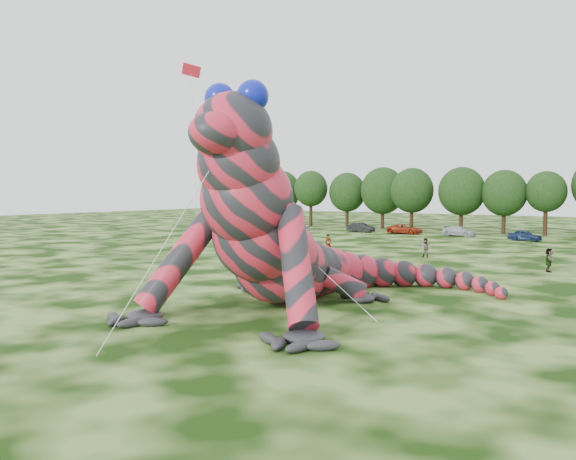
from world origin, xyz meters
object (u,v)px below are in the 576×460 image
(tree_2, at_px, (281,197))
(car_1, at_px, (361,227))
(spectator_0, at_px, (328,244))
(car_2, at_px, (405,229))
(tree_4, at_px, (347,200))
(spectator_1, at_px, (426,248))
(tree_8, at_px, (504,202))
(inflatable_gecko, at_px, (290,201))
(flying_kite, at_px, (192,86))
(tree_9, at_px, (546,203))
(tree_3, at_px, (311,198))
(tree_5, at_px, (383,198))
(car_3, at_px, (459,231))
(tree_6, at_px, (412,199))
(tree_7, at_px, (461,200))
(car_0, at_px, (297,226))
(car_4, at_px, (525,235))
(tree_0, at_px, (233,197))
(spectator_5, at_px, (549,260))
(tree_1, at_px, (255,197))

(tree_2, bearing_deg, car_1, -25.16)
(spectator_0, bearing_deg, car_2, 39.39)
(tree_4, relative_size, spectator_1, 5.14)
(car_2, bearing_deg, tree_8, -53.33)
(inflatable_gecko, bearing_deg, flying_kite, 144.88)
(inflatable_gecko, xyz_separation_m, tree_8, (-1.73, 56.53, -0.99))
(inflatable_gecko, relative_size, spectator_0, 11.89)
(tree_4, distance_m, tree_9, 30.74)
(flying_kite, bearing_deg, tree_3, 111.08)
(tree_5, bearing_deg, car_3, -30.17)
(flying_kite, height_order, car_3, flying_kite)
(tree_6, bearing_deg, spectator_1, -66.58)
(car_3, bearing_deg, tree_6, 65.14)
(tree_3, height_order, tree_6, tree_6)
(tree_3, height_order, tree_8, tree_3)
(inflatable_gecko, height_order, tree_7, inflatable_gecko)
(car_0, xyz_separation_m, car_4, (33.02, -0.65, -0.03))
(tree_0, xyz_separation_m, car_2, (38.80, -9.53, -4.06))
(tree_9, bearing_deg, tree_0, 178.05)
(tree_8, relative_size, tree_9, 1.03)
(car_1, bearing_deg, tree_2, 75.26)
(car_4, bearing_deg, flying_kite, 158.93)
(tree_9, bearing_deg, inflatable_gecko, -93.57)
(car_0, height_order, car_4, car_0)
(car_0, bearing_deg, tree_9, -70.42)
(car_1, bearing_deg, tree_9, -60.02)
(flying_kite, bearing_deg, tree_6, 90.72)
(flying_kite, xyz_separation_m, tree_0, (-37.61, 50.84, -9.48))
(car_4, bearing_deg, tree_2, 78.24)
(tree_2, bearing_deg, spectator_5, -37.18)
(flying_kite, bearing_deg, tree_4, 104.15)
(tree_3, xyz_separation_m, tree_8, (31.50, -0.08, -0.25))
(tree_5, height_order, spectator_0, tree_5)
(inflatable_gecko, relative_size, tree_9, 2.52)
(car_1, xyz_separation_m, car_4, (22.80, -1.85, -0.04))
(tree_8, xyz_separation_m, spectator_5, (11.47, -36.35, -3.59))
(tree_7, height_order, car_2, tree_7)
(tree_2, xyz_separation_m, car_3, (34.80, -8.99, -4.16))
(inflatable_gecko, relative_size, car_4, 5.67)
(tree_6, xyz_separation_m, spectator_0, (5.04, -34.35, -3.83))
(inflatable_gecko, xyz_separation_m, tree_3, (-33.23, 56.61, -0.74))
(tree_6, relative_size, spectator_0, 5.17)
(tree_6, xyz_separation_m, car_4, (18.04, -9.50, -4.09))
(tree_7, relative_size, car_4, 2.46)
(tree_2, height_order, tree_6, tree_2)
(inflatable_gecko, relative_size, tree_1, 2.23)
(tree_0, distance_m, tree_2, 11.55)
(inflatable_gecko, height_order, spectator_1, inflatable_gecko)
(tree_1, xyz_separation_m, car_3, (40.13, -8.28, -4.24))
(spectator_1, bearing_deg, spectator_5, -18.77)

